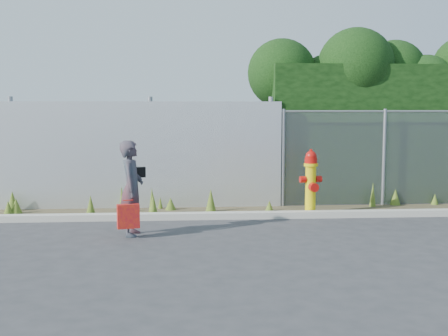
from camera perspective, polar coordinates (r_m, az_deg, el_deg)
name	(u,v)px	position (r m, az deg, el deg)	size (l,w,h in m)	color
ground	(249,241)	(8.83, 2.60, -7.42)	(80.00, 80.00, 0.00)	#333335
curb	(238,215)	(10.57, 1.48, -4.83)	(16.00, 0.22, 0.12)	#A9A699
weed_strip	(205,206)	(11.19, -1.98, -3.92)	(16.00, 1.27, 0.55)	#453C27
corrugated_fence	(74,156)	(11.79, -15.00, 1.22)	(8.50, 0.21, 2.30)	#BBBEC2
chainlink_fence	(432,157)	(12.71, 20.38, 1.06)	(6.50, 0.07, 2.05)	gray
hedge	(418,108)	(13.63, 19.10, 5.74)	(7.78, 1.86, 3.85)	black
fire_hydrant	(311,183)	(10.94, 8.80, -1.55)	(0.43, 0.38, 1.28)	yellow
woman	(132,188)	(9.20, -9.37, -2.04)	(0.56, 0.37, 1.55)	#0E525E
red_tote_bag	(128,216)	(9.01, -9.70, -4.85)	(0.35, 0.13, 0.45)	#A50922
black_shoulder_bag	(138,172)	(9.39, -8.71, -0.43)	(0.23, 0.10, 0.17)	black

